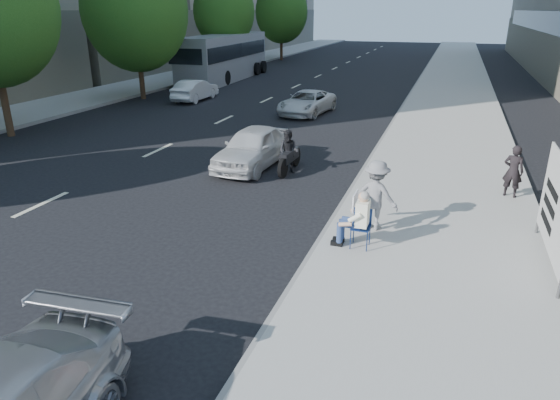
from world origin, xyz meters
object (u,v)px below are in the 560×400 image
at_px(pedestrian_woman, 513,171).
at_px(bus, 225,58).
at_px(jogger, 376,195).
at_px(protest_banner, 556,206).
at_px(white_sedan_near, 253,147).
at_px(white_sedan_far, 307,102).
at_px(motorcycle, 289,154).
at_px(seated_protester, 357,216).
at_px(white_sedan_mid, 195,90).

relative_size(pedestrian_woman, bus, 0.12).
xyz_separation_m(jogger, protest_banner, (3.65, -0.56, 0.41)).
bearing_deg(white_sedan_near, white_sedan_far, 97.84).
distance_m(protest_banner, white_sedan_near, 9.71).
relative_size(white_sedan_near, white_sedan_far, 0.95).
relative_size(white_sedan_far, bus, 0.35).
xyz_separation_m(motorcycle, bus, (-11.77, 20.54, 1.00)).
height_order(protest_banner, white_sedan_far, protest_banner).
height_order(pedestrian_woman, white_sedan_far, pedestrian_woman).
distance_m(jogger, white_sedan_near, 6.37).
height_order(protest_banner, bus, bus).
bearing_deg(motorcycle, seated_protester, -54.70).
height_order(jogger, white_sedan_far, jogger).
bearing_deg(seated_protester, motorcycle, 122.20).
height_order(pedestrian_woman, motorcycle, pedestrian_woman).
distance_m(pedestrian_woman, white_sedan_near, 8.10).
bearing_deg(jogger, white_sedan_mid, -35.42).
bearing_deg(bus, white_sedan_near, -65.31).
height_order(white_sedan_far, motorcycle, motorcycle).
bearing_deg(protest_banner, motorcycle, 147.44).
xyz_separation_m(protest_banner, white_sedan_mid, (-16.62, 16.00, -0.79)).
bearing_deg(seated_protester, white_sedan_near, 130.75).
height_order(white_sedan_near, motorcycle, motorcycle).
distance_m(jogger, pedestrian_woman, 4.73).
relative_size(pedestrian_woman, white_sedan_near, 0.37).
bearing_deg(white_sedan_mid, protest_banner, 136.04).
xyz_separation_m(protest_banner, motorcycle, (-7.08, 4.52, -0.76)).
distance_m(pedestrian_woman, white_sedan_mid, 20.20).
height_order(white_sedan_near, bus, bus).
bearing_deg(bus, motorcycle, -62.61).
bearing_deg(white_sedan_near, jogger, -38.06).
distance_m(white_sedan_near, white_sedan_mid, 13.91).
distance_m(motorcycle, bus, 23.69).
xyz_separation_m(protest_banner, white_sedan_near, (-8.44, 4.74, -0.72)).
bearing_deg(bus, pedestrian_woman, -51.20).
bearing_deg(white_sedan_far, pedestrian_woman, -42.60).
relative_size(white_sedan_mid, motorcycle, 1.80).
distance_m(pedestrian_woman, protest_banner, 4.04).
relative_size(white_sedan_near, motorcycle, 1.95).
bearing_deg(white_sedan_near, pedestrian_woman, -2.34).
xyz_separation_m(pedestrian_woman, protest_banner, (0.38, -3.99, 0.52)).
xyz_separation_m(seated_protester, jogger, (0.24, 1.10, 0.12)).
bearing_deg(jogger, white_sedan_far, -53.18).
relative_size(seated_protester, white_sedan_near, 0.33).
relative_size(white_sedan_far, motorcycle, 2.06).
bearing_deg(motorcycle, bus, 122.91).
distance_m(seated_protester, pedestrian_woman, 5.73).
height_order(seated_protester, pedestrian_woman, pedestrian_woman).
bearing_deg(jogger, pedestrian_woman, -119.09).
relative_size(seated_protester, protest_banner, 0.43).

